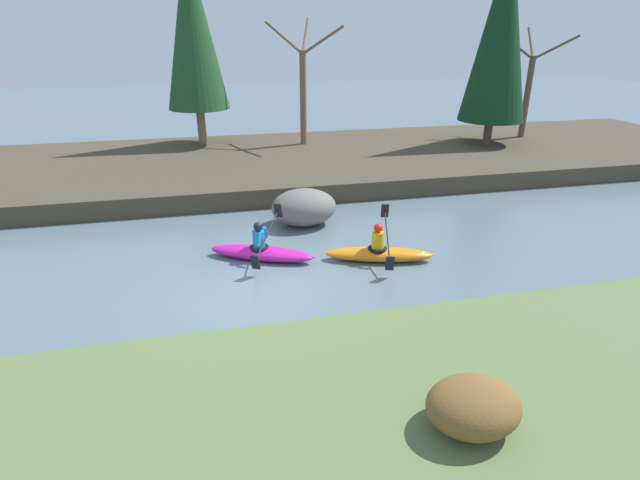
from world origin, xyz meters
The scene contains 10 objects.
ground_plane centered at (0.00, 0.00, 0.00)m, with size 90.00×90.00×0.00m, color slate.
riverbank_far centered at (0.00, 10.04, 0.33)m, with size 44.00×9.11×0.65m.
conifer_tree_left centered at (-0.82, 12.92, 5.47)m, with size 2.60×2.60×8.12m.
conifer_tree_mid_left centered at (11.59, 10.23, 5.32)m, with size 2.81×2.81×8.34m.
bare_tree_upstream centered at (3.58, 11.97, 3.10)m, with size 2.90×2.86×5.20m.
bare_tree_mid_upstream centered at (13.94, 11.20, 2.92)m, with size 2.69×2.66×4.80m.
shrub_clump_second centered at (2.29, -5.39, 1.01)m, with size 1.23×1.03×0.67m.
kayaker_lead centered at (3.31, 0.96, 0.22)m, with size 2.77×2.04×1.20m.
kayaker_middle centered at (0.43, 1.70, 0.22)m, with size 2.70×1.95×1.20m.
boulder_midstream centered at (1.94, 3.87, 0.54)m, with size 1.92×1.50×1.08m.
Camera 1 is at (-0.73, -9.81, 5.44)m, focal length 28.00 mm.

